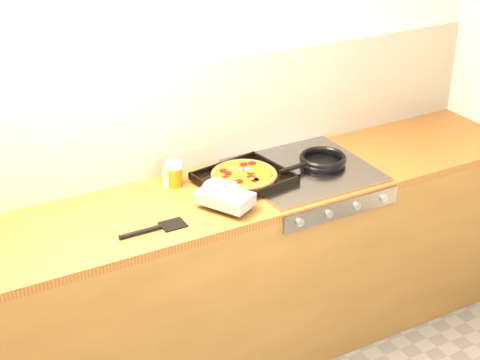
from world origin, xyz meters
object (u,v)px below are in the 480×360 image
pizza_on_tray (238,181)px  tomato_can (169,175)px  frying_pan (322,160)px  juice_glass (174,173)px

pizza_on_tray → tomato_can: size_ratio=5.20×
pizza_on_tray → frying_pan: bearing=1.8°
pizza_on_tray → frying_pan: 0.46m
frying_pan → tomato_can: bearing=165.9°
pizza_on_tray → juice_glass: bearing=143.1°
frying_pan → tomato_can: (-0.71, 0.18, 0.01)m
pizza_on_tray → juice_glass: (-0.23, 0.17, 0.02)m
tomato_can → pizza_on_tray: bearing=-38.0°
pizza_on_tray → tomato_can: 0.31m
tomato_can → juice_glass: size_ratio=0.83×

